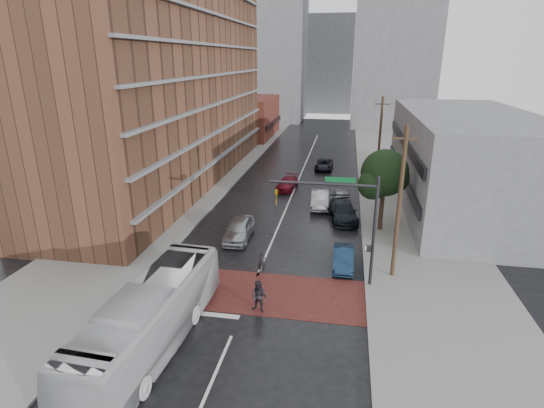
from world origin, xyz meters
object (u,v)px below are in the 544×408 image
(car_travel_b, at_px, (320,199))
(car_parked_far, at_px, (341,200))
(pedestrian_b, at_px, (259,297))
(car_travel_a, at_px, (239,229))
(transit_bus, at_px, (150,318))
(suv_travel, at_px, (324,165))
(car_parked_near, at_px, (343,258))
(pedestrian_a, at_px, (262,263))
(car_parked_mid, at_px, (343,211))
(car_travel_c, at_px, (287,183))

(car_travel_b, xyz_separation_m, car_parked_far, (2.06, 0.14, 0.01))
(pedestrian_b, relative_size, car_travel_a, 0.40)
(transit_bus, bearing_deg, car_travel_a, 88.81)
(transit_bus, xyz_separation_m, suv_travel, (6.31, 37.42, -1.04))
(car_parked_near, bearing_deg, pedestrian_a, -161.15)
(car_parked_mid, distance_m, car_parked_far, 3.26)
(transit_bus, relative_size, car_travel_c, 2.72)
(suv_travel, bearing_deg, pedestrian_a, -92.63)
(pedestrian_a, distance_m, car_parked_far, 15.15)
(pedestrian_b, bearing_deg, car_travel_c, 108.00)
(transit_bus, relative_size, pedestrian_a, 7.75)
(car_parked_near, xyz_separation_m, car_parked_mid, (-0.18, 9.14, 0.13))
(pedestrian_b, xyz_separation_m, car_travel_b, (2.18, 18.67, -0.18))
(car_parked_mid, xyz_separation_m, car_parked_far, (-0.19, 3.25, -0.00))
(transit_bus, relative_size, car_travel_b, 2.54)
(transit_bus, xyz_separation_m, car_parked_mid, (9.03, 19.54, -0.89))
(pedestrian_b, relative_size, suv_travel, 0.42)
(car_travel_c, distance_m, suv_travel, 10.11)
(car_travel_a, xyz_separation_m, suv_travel, (5.35, 23.69, -0.19))
(suv_travel, distance_m, car_parked_mid, 18.08)
(car_travel_a, distance_m, suv_travel, 24.28)
(pedestrian_a, bearing_deg, pedestrian_b, -91.64)
(car_travel_a, distance_m, car_parked_mid, 9.94)
(suv_travel, bearing_deg, car_travel_a, -100.53)
(car_travel_b, bearing_deg, pedestrian_b, -99.51)
(car_travel_a, relative_size, car_travel_c, 1.10)
(car_travel_b, xyz_separation_m, car_parked_mid, (2.25, -3.12, 0.01))
(car_parked_far, bearing_deg, pedestrian_b, -102.39)
(transit_bus, xyz_separation_m, car_travel_a, (0.97, 13.74, -0.85))
(suv_travel, height_order, car_parked_mid, car_parked_mid)
(pedestrian_b, bearing_deg, car_parked_near, 68.07)
(car_travel_a, bearing_deg, transit_bus, -94.88)
(car_travel_a, bearing_deg, suv_travel, 76.42)
(pedestrian_b, bearing_deg, car_parked_mid, 87.92)
(pedestrian_b, xyz_separation_m, car_travel_c, (-1.75, 23.93, -0.32))
(pedestrian_a, relative_size, pedestrian_b, 0.81)
(car_travel_c, bearing_deg, pedestrian_b, -78.99)
(car_parked_near, distance_m, car_parked_mid, 9.15)
(car_travel_c, relative_size, car_parked_mid, 0.82)
(car_travel_b, height_order, car_travel_c, car_travel_b)
(car_travel_a, distance_m, car_travel_b, 10.65)
(transit_bus, xyz_separation_m, car_travel_c, (2.85, 27.92, -1.03))
(car_travel_b, bearing_deg, car_travel_a, -125.93)
(car_parked_mid, bearing_deg, pedestrian_a, -124.96)
(pedestrian_b, bearing_deg, suv_travel, 100.89)
(car_travel_a, xyz_separation_m, car_travel_b, (5.81, 8.92, -0.05))
(pedestrian_b, xyz_separation_m, car_travel_a, (-3.63, 9.75, -0.13))
(car_travel_c, xyz_separation_m, car_parked_far, (5.99, -5.12, 0.14))
(car_travel_c, distance_m, car_parked_near, 18.64)
(car_parked_near, bearing_deg, car_parked_far, 90.88)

